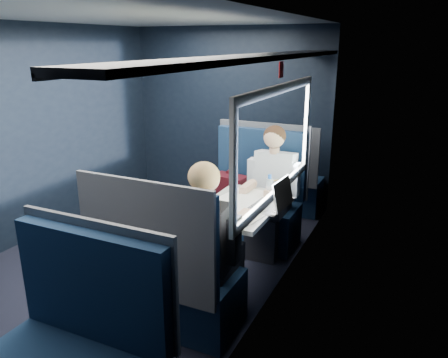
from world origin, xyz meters
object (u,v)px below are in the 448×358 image
at_px(woman, 208,238).
at_px(cup, 271,188).
at_px(laptop, 275,201).
at_px(bottle_small, 269,187).
at_px(seat_bay_far, 168,279).
at_px(table, 238,212).
at_px(seat_row_front, 280,181).
at_px(seat_bay_near, 252,203).
at_px(man, 271,185).
at_px(seat_row_back, 80,358).

height_order(woman, cup, woman).
xyz_separation_m(laptop, bottle_small, (-0.14, 0.27, 0.02)).
height_order(seat_bay_far, bottle_small, seat_bay_far).
relative_size(table, seat_row_front, 0.86).
relative_size(seat_bay_near, laptop, 3.39).
distance_m(seat_row_front, man, 1.17).
bearing_deg(man, table, -95.52).
bearing_deg(woman, seat_bay_far, -146.18).
relative_size(table, seat_bay_far, 0.79).
xyz_separation_m(man, laptop, (0.26, -0.67, 0.09)).
bearing_deg(seat_bay_far, seat_row_front, 90.00).
distance_m(seat_row_front, bottle_small, 1.61).
bearing_deg(man, woman, -90.00).
bearing_deg(bottle_small, cup, 100.39).
xyz_separation_m(seat_bay_near, seat_row_back, (0.02, -2.67, -0.01)).
bearing_deg(seat_row_front, seat_bay_near, -90.96).
height_order(table, cup, cup).
bearing_deg(table, laptop, 4.40).
distance_m(laptop, bottle_small, 0.30).
bearing_deg(cup, seat_row_front, 104.06).
bearing_deg(laptop, cup, 113.48).
bearing_deg(seat_row_back, woman, 77.07).
height_order(seat_bay_far, cup, seat_bay_far).
height_order(table, seat_bay_far, seat_bay_far).
bearing_deg(seat_row_front, woman, -84.30).
bearing_deg(table, woman, -84.55).
bearing_deg(woman, table, 95.45).
xyz_separation_m(seat_row_front, seat_row_back, (0.00, -3.59, 0.00)).
bearing_deg(seat_bay_far, laptop, 60.36).
bearing_deg(cup, woman, -95.17).
bearing_deg(seat_row_front, bottle_small, -76.20).
height_order(seat_row_back, man, man).
bearing_deg(man, seat_bay_far, -99.03).
height_order(seat_bay_near, seat_row_front, seat_bay_near).
bearing_deg(seat_bay_far, seat_bay_near, 90.51).
bearing_deg(laptop, bottle_small, 118.16).
bearing_deg(woman, man, 90.00).
height_order(seat_row_front, woman, woman).
relative_size(seat_bay_far, seat_row_back, 1.09).
bearing_deg(laptop, table, -175.60).
bearing_deg(cup, bottle_small, -79.61).
bearing_deg(seat_bay_near, cup, -52.29).
distance_m(table, seat_bay_near, 0.93).
bearing_deg(bottle_small, seat_bay_far, -107.58).
relative_size(seat_row_back, laptop, 3.12).
relative_size(man, woman, 1.00).
height_order(table, seat_row_front, seat_row_front).
distance_m(seat_bay_near, laptop, 1.07).
bearing_deg(seat_bay_far, woman, 33.82).
xyz_separation_m(table, seat_bay_far, (-0.18, -0.87, -0.25)).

